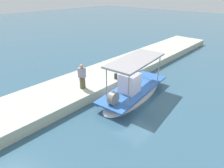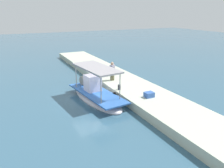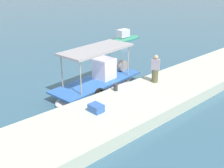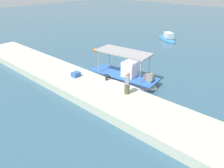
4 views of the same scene
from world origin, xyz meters
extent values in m
plane|color=#355B72|center=(0.00, 0.00, 0.00)|extent=(120.00, 120.00, 0.00)
cube|color=#B8BFA9|center=(0.00, -3.85, 0.33)|extent=(36.00, 3.89, 0.66)
ellipsoid|color=silver|center=(-0.50, -0.41, 0.09)|extent=(6.69, 2.79, 0.88)
cube|color=#2F61B0|center=(-0.50, -0.41, 0.58)|extent=(6.43, 2.76, 0.10)
cube|color=silver|center=(0.15, -0.34, 1.23)|extent=(1.22, 1.26, 1.39)
cylinder|color=gray|center=(1.48, 0.60, 1.56)|extent=(0.07, 0.07, 2.05)
cylinder|color=gray|center=(1.66, -0.96, 1.56)|extent=(0.07, 0.07, 2.05)
cylinder|color=gray|center=(-2.65, 0.14, 1.56)|extent=(0.07, 0.07, 2.05)
cylinder|color=gray|center=(-2.47, -1.43, 1.56)|extent=(0.07, 0.07, 2.05)
cube|color=#9D989D|center=(-0.50, -0.41, 2.65)|extent=(4.85, 2.49, 0.12)
torus|color=black|center=(-1.34, -1.59, 0.38)|extent=(0.76, 0.26, 0.74)
cylinder|color=gray|center=(1.96, -0.13, 0.98)|extent=(0.83, 0.44, 0.80)
cylinder|color=brown|center=(1.93, -2.97, 1.06)|extent=(0.52, 0.52, 0.80)
cube|color=#938A9E|center=(1.93, -2.97, 1.78)|extent=(0.47, 0.55, 0.66)
sphere|color=tan|center=(1.93, -2.97, 2.24)|extent=(0.26, 0.26, 0.26)
cylinder|color=#2D2D33|center=(-0.71, -2.31, 0.87)|extent=(0.24, 0.24, 0.42)
cube|color=#345EAE|center=(-3.15, -3.53, 0.85)|extent=(0.57, 0.69, 0.38)
camera|label=1|loc=(9.18, 6.44, 6.74)|focal=30.85mm
camera|label=2|loc=(-16.16, 5.91, 6.81)|focal=36.47mm
camera|label=3|loc=(-10.70, -12.89, 7.03)|focal=44.83mm
camera|label=4|loc=(10.14, -13.83, 8.25)|focal=34.05mm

